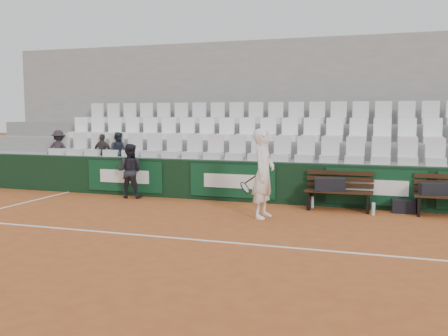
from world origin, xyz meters
TOP-DOWN VIEW (x-y plane):
  - ground at (0.00, 0.00)m, footprint 80.00×80.00m
  - court_baseline at (0.00, 0.00)m, footprint 18.00×0.06m
  - back_barrier at (0.07, 3.99)m, footprint 18.00×0.34m
  - grandstand_tier_front at (0.00, 4.62)m, footprint 18.00×0.95m
  - grandstand_tier_mid at (0.00, 5.58)m, footprint 18.00×0.95m
  - grandstand_tier_back at (0.00, 6.53)m, footprint 18.00×0.95m
  - grandstand_rear_wall at (0.00, 7.15)m, footprint 18.00×0.30m
  - seat_row_front at (0.00, 4.45)m, footprint 11.90×0.44m
  - seat_row_mid at (0.00, 5.40)m, footprint 11.90×0.44m
  - seat_row_back at (0.00, 6.35)m, footprint 11.90×0.44m
  - bench_left at (2.43, 3.51)m, footprint 1.50×0.56m
  - sports_bag_left at (2.23, 3.46)m, footprint 0.72×0.43m
  - sports_bag_right at (4.40, 3.55)m, footprint 0.60×0.41m
  - sports_bag_ground at (3.83, 3.67)m, footprint 0.50×0.31m
  - water_bottle_near at (1.82, 3.62)m, footprint 0.08×0.08m
  - water_bottle_far at (3.20, 3.19)m, footprint 0.08×0.08m
  - tennis_player at (1.00, 2.20)m, footprint 0.76×0.74m
  - ball_kid at (-2.90, 3.56)m, footprint 0.75×0.62m
  - spectator_a at (-5.75, 4.50)m, footprint 0.83×0.60m
  - spectator_b at (-4.27, 4.50)m, footprint 0.62×0.27m
  - spectator_c at (-3.78, 4.50)m, footprint 0.55×0.43m

SIDE VIEW (x-z plane):
  - ground at x=0.00m, z-range 0.00..0.00m
  - court_baseline at x=0.00m, z-range 0.00..0.01m
  - water_bottle_far at x=3.20m, z-range 0.00..0.27m
  - water_bottle_near at x=1.82m, z-range 0.00..0.28m
  - sports_bag_ground at x=3.83m, z-range 0.00..0.30m
  - bench_left at x=2.43m, z-range 0.00..0.45m
  - grandstand_tier_front at x=0.00m, z-range 0.00..1.00m
  - back_barrier at x=0.07m, z-range 0.00..1.00m
  - sports_bag_right at x=4.40m, z-range 0.45..0.71m
  - sports_bag_left at x=2.23m, z-range 0.45..0.74m
  - ball_kid at x=-2.90m, z-range 0.00..1.41m
  - grandstand_tier_mid at x=0.00m, z-range 0.00..1.45m
  - tennis_player at x=1.00m, z-range 0.00..1.87m
  - grandstand_tier_back at x=0.00m, z-range 0.00..1.90m
  - seat_row_front at x=0.00m, z-range 1.00..1.63m
  - spectator_b at x=-4.27m, z-range 1.00..2.06m
  - spectator_c at x=-3.78m, z-range 1.00..2.12m
  - spectator_a at x=-5.75m, z-range 1.00..2.15m
  - seat_row_mid at x=0.00m, z-range 1.45..2.08m
  - grandstand_rear_wall at x=0.00m, z-range 0.00..4.40m
  - seat_row_back at x=0.00m, z-range 1.90..2.53m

